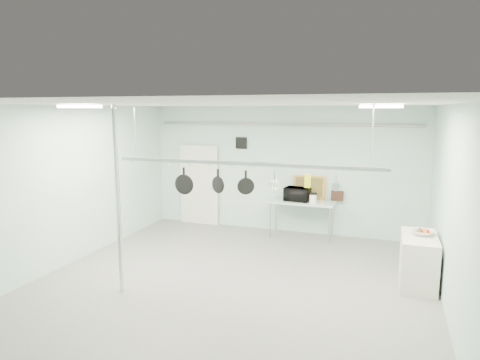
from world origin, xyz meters
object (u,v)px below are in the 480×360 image
at_px(prep_table, 302,204).
at_px(fruit_bowl, 423,233).
at_px(side_cabinet, 418,260).
at_px(microwave, 297,194).
at_px(skillet_right, 246,182).
at_px(coffee_canister, 313,199).
at_px(chrome_pole, 118,201).
at_px(pot_rack, 242,162).
at_px(skillet_mid, 218,181).
at_px(skillet_left, 184,181).

distance_m(prep_table, fruit_bowl, 3.35).
bearing_deg(prep_table, side_cabinet, -40.79).
distance_m(microwave, skillet_right, 3.39).
xyz_separation_m(prep_table, microwave, (-0.11, -0.02, 0.24)).
relative_size(prep_table, side_cabinet, 1.33).
xyz_separation_m(coffee_canister, skillet_right, (-0.64, -3.13, 0.88)).
bearing_deg(microwave, coffee_canister, 167.20).
bearing_deg(prep_table, chrome_pole, -118.71).
xyz_separation_m(side_cabinet, pot_rack, (-2.95, -1.10, 1.78)).
relative_size(chrome_pole, coffee_canister, 14.93).
height_order(chrome_pole, skillet_mid, chrome_pole).
distance_m(pot_rack, microwave, 3.49).
height_order(prep_table, fruit_bowl, fruit_bowl).
relative_size(skillet_left, skillet_right, 1.28).
distance_m(microwave, fruit_bowl, 3.42).
bearing_deg(skillet_left, skillet_right, 0.94).
relative_size(fruit_bowl, skillet_mid, 0.90).
relative_size(coffee_canister, fruit_bowl, 0.57).
distance_m(chrome_pole, side_cabinet, 5.37).
distance_m(fruit_bowl, skillet_left, 4.37).
xyz_separation_m(chrome_pole, skillet_left, (0.79, 0.90, 0.23)).
distance_m(microwave, skillet_mid, 3.46).
xyz_separation_m(pot_rack, skillet_left, (-1.11, 0.00, -0.40)).
xyz_separation_m(chrome_pole, coffee_canister, (2.60, 4.03, -0.59)).
distance_m(chrome_pole, pot_rack, 2.19).
distance_m(pot_rack, coffee_canister, 3.43).
distance_m(chrome_pole, skillet_right, 2.18).
distance_m(pot_rack, skillet_mid, 0.57).
height_order(prep_table, coffee_canister, coffee_canister).
relative_size(skillet_left, skillet_mid, 1.22).
height_order(skillet_mid, skillet_right, same).
height_order(prep_table, skillet_left, skillet_left).
bearing_deg(skillet_mid, coffee_canister, 96.86).
relative_size(chrome_pole, skillet_left, 6.33).
height_order(microwave, coffee_canister, microwave).
height_order(microwave, skillet_left, skillet_left).
height_order(fruit_bowl, skillet_left, skillet_left).
xyz_separation_m(chrome_pole, prep_table, (2.30, 4.20, -0.77)).
height_order(chrome_pole, side_cabinet, chrome_pole).
bearing_deg(skillet_mid, pot_rack, 27.01).
xyz_separation_m(fruit_bowl, skillet_right, (-2.93, -1.18, 0.94)).
bearing_deg(side_cabinet, skillet_mid, -162.08).
xyz_separation_m(chrome_pole, microwave, (2.19, 4.18, -0.53)).
bearing_deg(prep_table, microwave, -169.14).
bearing_deg(skillet_mid, chrome_pole, -121.14).
bearing_deg(prep_table, skillet_right, -95.81).
height_order(pot_rack, skillet_mid, pot_rack).
distance_m(prep_table, skillet_right, 3.48).
distance_m(prep_table, side_cabinet, 3.39).
height_order(coffee_canister, skillet_right, skillet_right).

